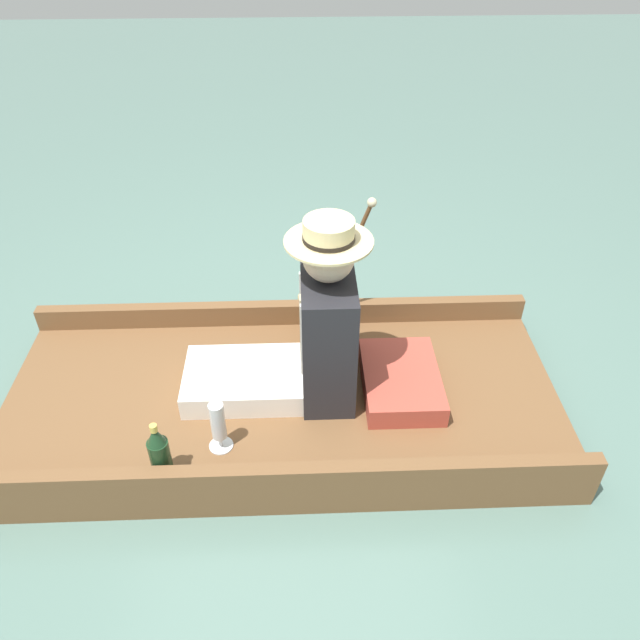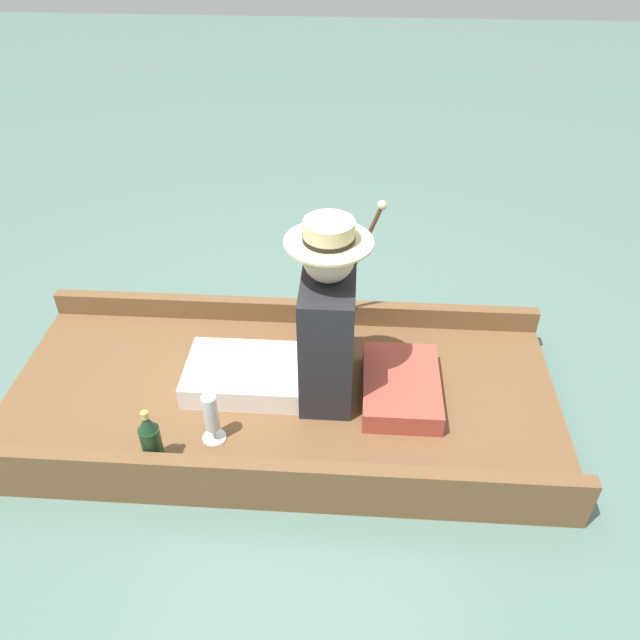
# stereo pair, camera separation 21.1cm
# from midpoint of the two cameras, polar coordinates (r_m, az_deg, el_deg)

# --- Properties ---
(ground_plane) EXTENTS (16.00, 16.00, 0.00)m
(ground_plane) POSITION_cam_midpoint_polar(r_m,az_deg,el_deg) (2.92, -1.32, -8.33)
(ground_plane) COLOR slate
(punt_boat) EXTENTS (1.09, 2.46, 0.25)m
(punt_boat) POSITION_cam_midpoint_polar(r_m,az_deg,el_deg) (2.86, -1.34, -7.25)
(punt_boat) COLOR brown
(punt_boat) RESTS_ON ground_plane
(seat_cushion) EXTENTS (0.48, 0.34, 0.10)m
(seat_cushion) POSITION_cam_midpoint_polar(r_m,az_deg,el_deg) (2.80, 9.57, -6.12)
(seat_cushion) COLOR #B24738
(seat_cushion) RESTS_ON punt_boat
(seated_person) EXTENTS (0.41, 0.81, 0.85)m
(seated_person) POSITION_cam_midpoint_polar(r_m,az_deg,el_deg) (2.63, 1.06, -1.35)
(seated_person) COLOR white
(seated_person) RESTS_ON punt_boat
(teddy_bear) EXTENTS (0.24, 0.14, 0.35)m
(teddy_bear) POSITION_cam_midpoint_polar(r_m,az_deg,el_deg) (2.98, 2.14, 0.53)
(teddy_bear) COLOR tan
(teddy_bear) RESTS_ON punt_boat
(wine_glass) EXTENTS (0.10, 0.10, 0.24)m
(wine_glass) POSITION_cam_midpoint_polar(r_m,az_deg,el_deg) (2.54, -7.59, -8.71)
(wine_glass) COLOR silver
(wine_glass) RESTS_ON punt_boat
(walking_cane) EXTENTS (0.04, 0.28, 0.73)m
(walking_cane) POSITION_cam_midpoint_polar(r_m,az_deg,el_deg) (2.90, 5.56, 5.62)
(walking_cane) COLOR brown
(walking_cane) RESTS_ON punt_boat
(champagne_bottle) EXTENTS (0.08, 0.08, 0.28)m
(champagne_bottle) POSITION_cam_midpoint_polar(r_m,az_deg,el_deg) (2.51, -12.90, -10.67)
(champagne_bottle) COLOR #19381E
(champagne_bottle) RESTS_ON punt_boat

